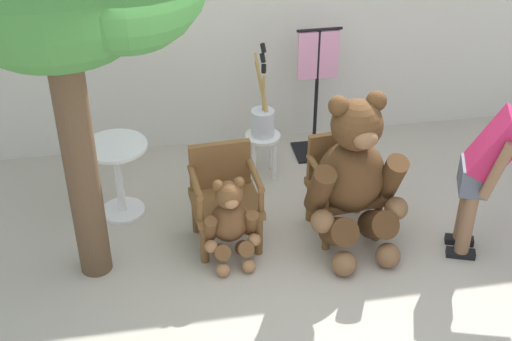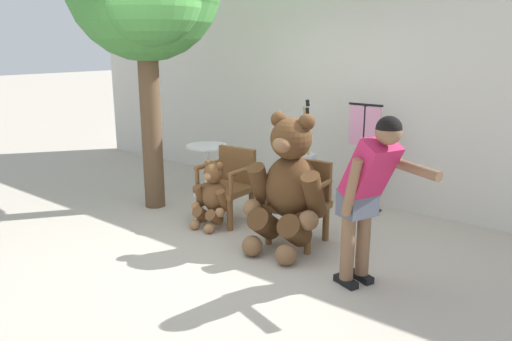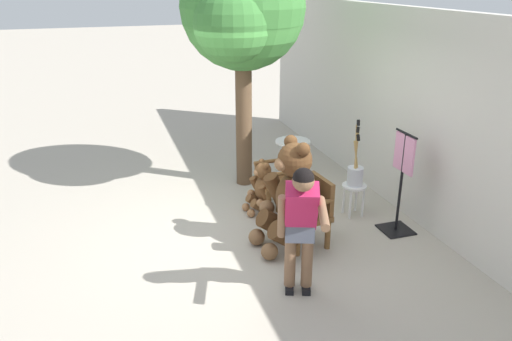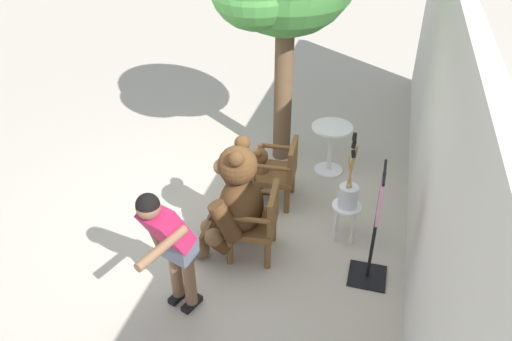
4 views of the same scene
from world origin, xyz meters
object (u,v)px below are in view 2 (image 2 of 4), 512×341
at_px(teddy_bear_large, 288,184).
at_px(white_stool, 306,182).
at_px(brush_bucket, 307,161).
at_px(clothing_display_stand, 363,156).
at_px(teddy_bear_small, 213,195).
at_px(wooden_chair_left, 229,183).
at_px(wooden_chair_right, 301,199).
at_px(person_visitor, 368,187).
at_px(round_side_table, 207,165).

distance_m(teddy_bear_large, white_stool, 1.33).
relative_size(white_stool, brush_bucket, 0.49).
distance_m(teddy_bear_large, clothing_display_stand, 1.50).
xyz_separation_m(teddy_bear_large, teddy_bear_small, (-1.03, -0.03, -0.31)).
relative_size(teddy_bear_small, clothing_display_stand, 0.57).
bearing_deg(wooden_chair_left, clothing_display_stand, 48.64).
bearing_deg(white_stool, teddy_bear_large, -65.18).
xyz_separation_m(wooden_chair_left, wooden_chair_right, (1.03, -0.00, 0.00)).
distance_m(wooden_chair_left, person_visitor, 2.17).
bearing_deg(teddy_bear_small, round_side_table, 137.12).
xyz_separation_m(wooden_chair_right, round_side_table, (-1.90, 0.54, -0.01)).
xyz_separation_m(person_visitor, round_side_table, (-2.93, 1.09, -0.46)).
height_order(teddy_bear_small, round_side_table, teddy_bear_small).
bearing_deg(teddy_bear_large, round_side_table, 157.53).
relative_size(person_visitor, clothing_display_stand, 1.12).
bearing_deg(brush_bucket, round_side_table, -164.55).
bearing_deg(teddy_bear_small, white_stool, 67.73).
bearing_deg(round_side_table, white_stool, 15.48).
distance_m(wooden_chair_left, wooden_chair_right, 1.03).
xyz_separation_m(teddy_bear_small, brush_bucket, (0.49, 1.20, 0.26)).
relative_size(person_visitor, white_stool, 3.32).
relative_size(wooden_chair_left, person_visitor, 0.56).
bearing_deg(wooden_chair_left, teddy_bear_large, -13.88).
bearing_deg(white_stool, wooden_chair_right, -59.99).
relative_size(teddy_bear_large, round_side_table, 1.95).
bearing_deg(teddy_bear_small, person_visitor, -7.48).
relative_size(brush_bucket, clothing_display_stand, 0.69).
height_order(teddy_bear_large, clothing_display_stand, teddy_bear_large).
xyz_separation_m(white_stool, clothing_display_stand, (0.60, 0.33, 0.36)).
height_order(teddy_bear_large, person_visitor, person_visitor).
relative_size(teddy_bear_small, white_stool, 1.69).
xyz_separation_m(wooden_chair_left, teddy_bear_small, (0.01, -0.28, -0.08)).
height_order(wooden_chair_left, teddy_bear_large, teddy_bear_large).
height_order(white_stool, clothing_display_stand, clothing_display_stand).
bearing_deg(person_visitor, brush_bucket, 136.69).
relative_size(person_visitor, round_side_table, 2.12).
distance_m(person_visitor, round_side_table, 3.16).
relative_size(teddy_bear_large, brush_bucket, 1.49).
bearing_deg(wooden_chair_right, brush_bucket, 120.04).
bearing_deg(wooden_chair_left, wooden_chair_right, -0.01).
distance_m(wooden_chair_right, person_visitor, 1.25).
relative_size(wooden_chair_right, brush_bucket, 0.91).
xyz_separation_m(teddy_bear_small, person_visitor, (2.05, -0.27, 0.53)).
height_order(wooden_chair_right, teddy_bear_small, wooden_chair_right).
distance_m(teddy_bear_small, brush_bucket, 1.32).
bearing_deg(brush_bucket, clothing_display_stand, 28.91).
height_order(round_side_table, clothing_display_stand, clothing_display_stand).
bearing_deg(teddy_bear_small, teddy_bear_large, 1.48).
distance_m(wooden_chair_right, clothing_display_stand, 1.27).
height_order(wooden_chair_right, clothing_display_stand, clothing_display_stand).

